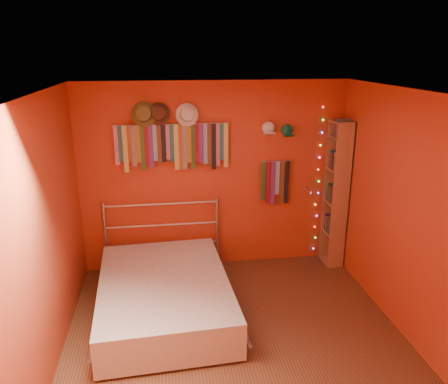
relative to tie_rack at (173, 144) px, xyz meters
name	(u,v)px	position (x,y,z in m)	size (l,w,h in m)	color
ground	(236,340)	(0.53, -1.68, -1.72)	(3.50, 3.50, 0.00)	#50331B
back_wall	(215,177)	(0.53, 0.07, -0.47)	(3.50, 0.02, 2.50)	#AA1D1B
right_wall	(410,219)	(2.28, -1.68, -0.47)	(0.02, 3.50, 2.50)	#AA1D1B
left_wall	(44,239)	(-1.22, -1.68, -0.47)	(0.02, 3.50, 2.50)	#AA1D1B
ceiling	(239,93)	(0.53, -1.68, 0.78)	(3.50, 3.50, 0.02)	white
tie_rack	(173,144)	(0.00, 0.00, 0.00)	(1.45, 0.03, 0.60)	#AFAFB4
small_tie_rack	(275,181)	(1.34, 0.00, -0.54)	(0.40, 0.03, 0.61)	#AFAFB4
fedora_olive	(144,114)	(-0.34, -0.03, 0.39)	(0.31, 0.17, 0.31)	brown
fedora_brown	(158,114)	(-0.16, -0.03, 0.39)	(0.28, 0.15, 0.28)	#432718
fedora_white	(187,114)	(0.19, -0.03, 0.38)	(0.28, 0.15, 0.28)	silver
cap_white	(268,128)	(1.23, 0.01, 0.17)	(0.18, 0.22, 0.18)	white
cap_green	(287,130)	(1.48, 0.01, 0.14)	(0.17, 0.21, 0.17)	#176848
fairy_lights	(318,181)	(1.95, 0.03, -0.58)	(0.06, 0.02, 2.04)	#FF3333
reading_lamp	(310,192)	(1.77, -0.19, -0.65)	(0.08, 0.33, 0.10)	#AFAFB4
bookshelf	(339,193)	(2.19, -0.15, -0.70)	(0.25, 0.34, 2.00)	#A76E4B
bed	(164,295)	(-0.19, -1.08, -1.49)	(1.60, 2.10, 1.00)	#AFAFB4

